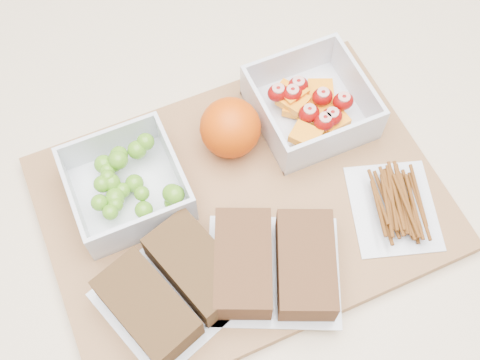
{
  "coord_description": "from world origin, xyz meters",
  "views": [
    {
      "loc": [
        -0.13,
        -0.28,
        1.51
      ],
      "look_at": [
        -0.01,
        -0.01,
        0.93
      ],
      "focal_mm": 45.0,
      "sensor_mm": 36.0,
      "label": 1
    }
  ],
  "objects": [
    {
      "name": "fruit_container",
      "position": [
        0.1,
        0.05,
        0.94
      ],
      "size": [
        0.12,
        0.12,
        0.05
      ],
      "color": "silver",
      "rests_on": "cutting_board"
    },
    {
      "name": "orange",
      "position": [
        -0.0,
        0.05,
        0.95
      ],
      "size": [
        0.07,
        0.07,
        0.07
      ],
      "primitive_type": "sphere",
      "color": "#E04A05",
      "rests_on": "cutting_board"
    },
    {
      "name": "sandwich_bag_left",
      "position": [
        -0.12,
        -0.09,
        0.94
      ],
      "size": [
        0.16,
        0.15,
        0.04
      ],
      "color": "silver",
      "rests_on": "cutting_board"
    },
    {
      "name": "pretzel_bag",
      "position": [
        0.13,
        -0.1,
        0.93
      ],
      "size": [
        0.12,
        0.13,
        0.02
      ],
      "color": "silver",
      "rests_on": "cutting_board"
    },
    {
      "name": "ground",
      "position": [
        0.0,
        0.0,
        0.0
      ],
      "size": [
        4.0,
        4.0,
        0.0
      ],
      "primitive_type": "plane",
      "color": "gray",
      "rests_on": "ground"
    },
    {
      "name": "cutting_board",
      "position": [
        -0.02,
        -0.02,
        0.91
      ],
      "size": [
        0.42,
        0.3,
        0.02
      ],
      "primitive_type": "cube",
      "rotation": [
        0.0,
        0.0,
        0.0
      ],
      "color": "#97683E",
      "rests_on": "counter"
    },
    {
      "name": "grape_container",
      "position": [
        -0.13,
        0.03,
        0.94
      ],
      "size": [
        0.12,
        0.12,
        0.05
      ],
      "color": "silver",
      "rests_on": "cutting_board"
    },
    {
      "name": "counter",
      "position": [
        0.0,
        0.0,
        0.45
      ],
      "size": [
        1.2,
        0.9,
        0.9
      ],
      "primitive_type": "cube",
      "color": "beige",
      "rests_on": "ground"
    },
    {
      "name": "sandwich_bag_center",
      "position": [
        -0.02,
        -0.11,
        0.94
      ],
      "size": [
        0.17,
        0.16,
        0.04
      ],
      "color": "silver",
      "rests_on": "cutting_board"
    }
  ]
}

